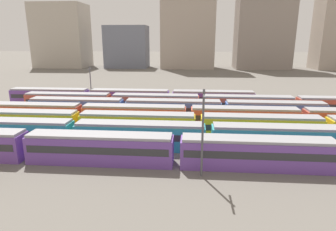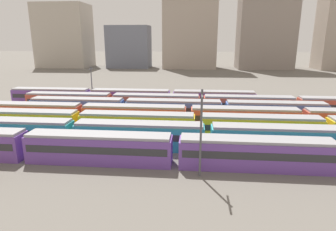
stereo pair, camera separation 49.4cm
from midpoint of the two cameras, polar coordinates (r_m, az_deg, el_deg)
ground_plane at (r=55.00m, az=-19.18°, el=-1.60°), size 600.00×600.00×0.00m
train_track_0 at (r=35.64m, az=17.38°, el=-7.15°), size 93.60×3.06×3.75m
train_track_1 at (r=40.34m, az=-5.35°, el=-3.90°), size 55.80×3.06×3.75m
train_track_2 at (r=44.64m, az=6.21°, el=-2.05°), size 74.70×3.06×3.75m
train_track_3 at (r=52.88m, az=25.28°, el=-0.72°), size 112.50×3.06×3.75m
train_track_4 at (r=54.78m, az=1.34°, el=1.25°), size 55.80×3.06×3.75m
train_track_5 at (r=59.76m, az=6.90°, el=2.31°), size 74.70×3.06×3.75m
train_track_6 at (r=66.37m, az=-7.27°, el=3.57°), size 55.80×3.06×3.75m
catenary_pole_0 at (r=31.08m, az=7.02°, el=-2.80°), size 0.24×3.20×9.88m
catenary_pole_1 at (r=71.25m, az=-14.72°, el=6.37°), size 0.24×3.20×8.60m
distant_building_0 at (r=167.88m, az=-19.81°, el=14.62°), size 26.29×18.60×32.52m
distant_building_1 at (r=156.74m, az=-7.63°, el=13.35°), size 21.85×14.40×21.48m
distant_building_2 at (r=153.21m, az=4.52°, el=18.77°), size 26.84×16.39×50.15m
distant_building_3 at (r=156.95m, az=18.98°, el=16.75°), size 26.74×16.96×43.60m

